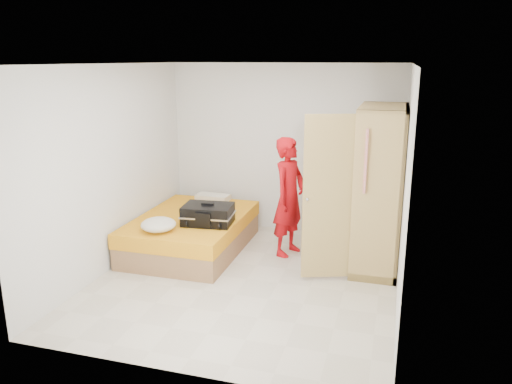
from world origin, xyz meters
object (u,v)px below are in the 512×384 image
(round_cushion, at_px, (158,225))
(suitcase, at_px, (208,214))
(person, at_px, (289,197))
(wardrobe, at_px, (375,193))
(bed, at_px, (192,233))

(round_cushion, bearing_deg, suitcase, 42.33)
(person, distance_m, round_cushion, 1.80)
(wardrobe, height_order, round_cushion, wardrobe)
(person, relative_size, suitcase, 2.31)
(wardrobe, bearing_deg, suitcase, -171.00)
(person, height_order, suitcase, person)
(round_cushion, bearing_deg, wardrobe, 16.75)
(bed, xyz_separation_m, suitcase, (0.35, -0.24, 0.38))
(person, bearing_deg, wardrobe, -78.98)
(suitcase, height_order, round_cushion, suitcase)
(wardrobe, bearing_deg, bed, -177.63)
(bed, distance_m, suitcase, 0.56)
(bed, bearing_deg, suitcase, -34.39)
(bed, relative_size, round_cushion, 4.47)
(person, xyz_separation_m, suitcase, (-1.01, -0.49, -0.19))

